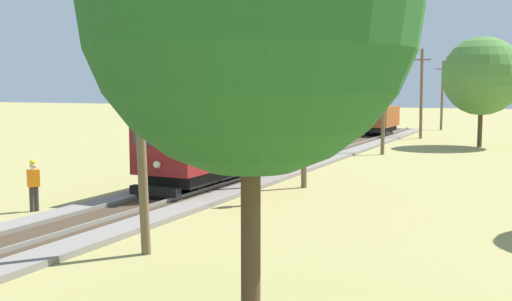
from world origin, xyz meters
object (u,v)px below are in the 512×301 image
(utility_pole_horizon, at_px, (442,94))
(tree_right_far, at_px, (482,76))
(track_worker, at_px, (33,183))
(second_worker, at_px, (247,178))
(utility_pole_near_tram, at_px, (140,120))
(utility_pole_far, at_px, (384,94))
(freight_car, at_px, (379,119))
(tree_left_far, at_px, (250,8))
(utility_pole_distant, at_px, (421,93))
(gravel_pile, at_px, (331,127))
(red_tram, at_px, (211,136))
(utility_pole_mid, at_px, (304,93))

(utility_pole_horizon, xyz_separation_m, tree_right_far, (5.11, -17.24, 1.49))
(track_worker, distance_m, second_worker, 7.32)
(utility_pole_near_tram, xyz_separation_m, utility_pole_far, (0.00, 25.78, 0.42))
(freight_car, height_order, second_worker, freight_car)
(tree_left_far, bearing_deg, utility_pole_horizon, 95.02)
(track_worker, bearing_deg, second_worker, 63.79)
(utility_pole_distant, distance_m, gravel_pile, 9.19)
(utility_pole_far, relative_size, tree_left_far, 0.93)
(red_tram, relative_size, utility_pole_horizon, 1.24)
(utility_pole_distant, bearing_deg, red_tram, -96.90)
(utility_pole_horizon, relative_size, track_worker, 3.87)
(utility_pole_horizon, distance_m, gravel_pile, 13.24)
(utility_pole_near_tram, height_order, utility_pole_distant, utility_pole_distant)
(red_tram, bearing_deg, utility_pole_near_tram, -70.38)
(utility_pole_mid, height_order, utility_pole_distant, utility_pole_mid)
(gravel_pile, height_order, track_worker, track_worker)
(utility_pole_mid, xyz_separation_m, utility_pole_far, (0.00, 14.31, -0.15))
(utility_pole_far, xyz_separation_m, tree_right_far, (5.11, 7.83, 1.20))
(utility_pole_horizon, bearing_deg, utility_pole_near_tram, -90.00)
(utility_pole_far, relative_size, tree_right_far, 0.96)
(utility_pole_horizon, bearing_deg, gravel_pile, -130.60)
(tree_left_far, bearing_deg, utility_pole_near_tram, 142.29)
(utility_pole_horizon, height_order, second_worker, utility_pole_horizon)
(utility_pole_far, bearing_deg, second_worker, -91.43)
(second_worker, height_order, tree_right_far, tree_right_far)
(freight_car, xyz_separation_m, track_worker, (-3.07, -36.34, -0.57))
(utility_pole_mid, xyz_separation_m, utility_pole_horizon, (0.00, 39.38, -0.44))
(tree_right_far, bearing_deg, tree_left_far, -90.49)
(freight_car, bearing_deg, gravel_pile, 160.49)
(red_tram, bearing_deg, utility_pole_horizon, 85.08)
(second_worker, relative_size, tree_left_far, 0.22)
(freight_car, relative_size, utility_pole_horizon, 0.75)
(utility_pole_horizon, xyz_separation_m, tree_left_far, (4.79, -54.56, 1.89))
(red_tram, bearing_deg, gravel_pile, 98.90)
(gravel_pile, height_order, tree_left_far, tree_left_far)
(tree_right_far, bearing_deg, utility_pole_horizon, 106.51)
(track_worker, bearing_deg, utility_pole_mid, 82.91)
(utility_pole_mid, bearing_deg, tree_left_far, -72.48)
(utility_pole_far, bearing_deg, gravel_pile, 118.85)
(tree_right_far, bearing_deg, utility_pole_near_tram, -98.64)
(freight_car, xyz_separation_m, utility_pole_far, (3.53, -13.53, 2.28))
(utility_pole_horizon, distance_m, second_worker, 43.96)
(track_worker, bearing_deg, gravel_pile, 123.49)
(freight_car, height_order, utility_pole_far, utility_pole_far)
(freight_car, bearing_deg, tree_right_far, -33.44)
(red_tram, distance_m, second_worker, 4.41)
(utility_pole_distant, bearing_deg, track_worker, -100.38)
(tree_right_far, bearing_deg, red_tram, -110.02)
(second_worker, bearing_deg, red_tram, 136.74)
(second_worker, bearing_deg, utility_pole_near_tram, -85.63)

